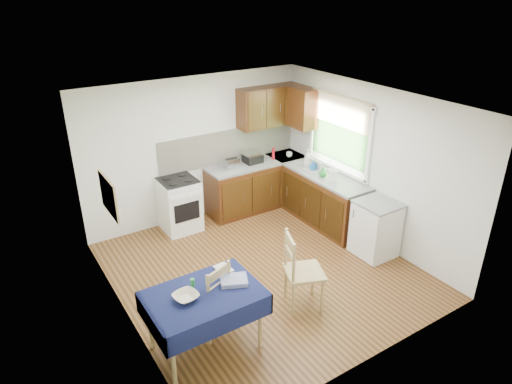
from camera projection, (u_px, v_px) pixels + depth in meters
floor at (263, 270)px, 6.74m from camera, size 4.20×4.20×0.00m
ceiling at (264, 103)px, 5.68m from camera, size 4.00×4.20×0.02m
wall_back at (196, 150)px, 7.81m from camera, size 4.00×0.02×2.50m
wall_front at (378, 268)px, 4.61m from camera, size 4.00×0.02×2.50m
wall_left at (118, 234)px, 5.23m from camera, size 0.02×4.20×2.50m
wall_right at (369, 164)px, 7.18m from camera, size 0.02×4.20×2.50m
base_cabinets at (287, 192)px, 8.18m from camera, size 1.90×2.30×0.86m
worktop_back at (257, 163)px, 8.25m from camera, size 1.90×0.60×0.04m
worktop_right at (326, 176)px, 7.69m from camera, size 0.60×1.70×0.04m
worktop_corner at (286, 156)px, 8.57m from camera, size 0.60×0.60×0.04m
splashback at (229, 146)px, 8.14m from camera, size 2.70×0.02×0.60m
upper_cabinets at (279, 107)px, 8.07m from camera, size 1.20×0.85×0.70m
stove at (179, 204)px, 7.67m from camera, size 0.60×0.61×0.92m
window at (340, 129)px, 7.54m from camera, size 0.04×1.48×1.26m
fridge at (376, 229)px, 6.96m from camera, size 0.58×0.60×0.89m
corkboard at (109, 196)px, 5.33m from camera, size 0.04×0.62×0.47m
dining_table at (204, 301)px, 5.05m from camera, size 1.27×0.86×0.77m
chair_far at (211, 297)px, 5.35m from camera, size 0.55×0.55×0.98m
chair_near at (300, 269)px, 5.78m from camera, size 0.61×0.61×1.06m
toaster at (232, 163)px, 7.93m from camera, size 0.26×0.16×0.20m
sandwich_press at (253, 158)px, 8.19m from camera, size 0.31×0.27×0.18m
sauce_bottle at (273, 154)px, 8.33m from camera, size 0.05×0.05×0.22m
yellow_packet at (252, 156)px, 8.31m from camera, size 0.13×0.11×0.15m
dish_rack at (315, 168)px, 7.90m from camera, size 0.40×0.30×0.19m
kettle at (333, 174)px, 7.45m from camera, size 0.15×0.15×0.25m
cup at (289, 154)px, 8.46m from camera, size 0.15×0.15×0.09m
soap_bottle_a at (308, 158)px, 7.99m from camera, size 0.17×0.17×0.32m
soap_bottle_b at (313, 166)px, 7.82m from camera, size 0.10×0.10×0.19m
soap_bottle_c at (323, 172)px, 7.60m from camera, size 0.18×0.18×0.16m
plate_bowl at (186, 297)px, 4.90m from camera, size 0.31×0.31×0.06m
book at (217, 271)px, 5.37m from camera, size 0.18×0.24×0.02m
spice_jar at (193, 283)px, 5.10m from camera, size 0.05×0.05×0.10m
tea_towel at (234, 280)px, 5.18m from camera, size 0.37×0.34×0.05m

